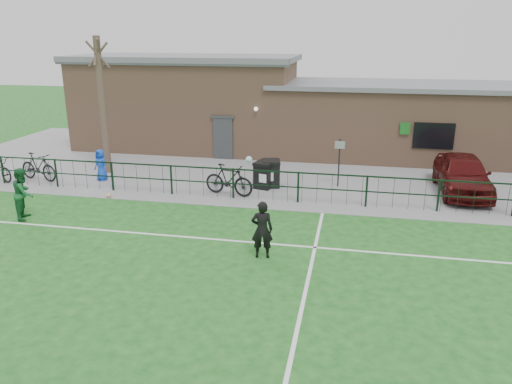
% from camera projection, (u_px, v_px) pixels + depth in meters
% --- Properties ---
extents(ground, '(90.00, 90.00, 0.00)m').
position_uv_depth(ground, '(213.00, 310.00, 11.51)').
color(ground, '#18521A').
rests_on(ground, ground).
extents(paving_strip, '(34.00, 13.00, 0.02)m').
position_uv_depth(paving_strip, '(291.00, 165.00, 24.11)').
color(paving_strip, gray).
rests_on(paving_strip, ground).
extents(pitch_line_touch, '(28.00, 0.10, 0.01)m').
position_uv_depth(pitch_line_touch, '(271.00, 202.00, 18.79)').
color(pitch_line_touch, white).
rests_on(pitch_line_touch, ground).
extents(pitch_line_mid, '(28.00, 0.10, 0.01)m').
position_uv_depth(pitch_line_mid, '(250.00, 242.00, 15.25)').
color(pitch_line_mid, white).
rests_on(pitch_line_mid, ground).
extents(pitch_line_perp, '(0.10, 16.00, 0.01)m').
position_uv_depth(pitch_line_perp, '(299.00, 320.00, 11.13)').
color(pitch_line_perp, white).
rests_on(pitch_line_perp, ground).
extents(perimeter_fence, '(28.00, 0.10, 1.20)m').
position_uv_depth(perimeter_fence, '(272.00, 186.00, 18.80)').
color(perimeter_fence, black).
rests_on(perimeter_fence, ground).
extents(bare_tree, '(0.30, 0.30, 6.00)m').
position_uv_depth(bare_tree, '(103.00, 107.00, 21.91)').
color(bare_tree, '#4B382D').
rests_on(bare_tree, ground).
extents(wheelie_bin_left, '(0.83, 0.90, 1.03)m').
position_uv_depth(wheelie_bin_left, '(271.00, 174.00, 20.57)').
color(wheelie_bin_left, black).
rests_on(wheelie_bin_left, paving_strip).
extents(wheelie_bin_right, '(0.84, 0.90, 1.01)m').
position_uv_depth(wheelie_bin_right, '(264.00, 176.00, 20.40)').
color(wheelie_bin_right, black).
rests_on(wheelie_bin_right, paving_strip).
extents(sign_post, '(0.07, 0.07, 2.00)m').
position_uv_depth(sign_post, '(339.00, 163.00, 20.42)').
color(sign_post, black).
rests_on(sign_post, paving_strip).
extents(car_maroon, '(1.87, 4.55, 1.55)m').
position_uv_depth(car_maroon, '(463.00, 174.00, 19.67)').
color(car_maroon, '#460D0C').
rests_on(car_maroon, paving_strip).
extents(bicycle_b, '(2.07, 1.04, 1.20)m').
position_uv_depth(bicycle_b, '(38.00, 167.00, 21.39)').
color(bicycle_b, black).
rests_on(bicycle_b, paving_strip).
extents(bicycle_d, '(2.12, 1.02, 1.23)m').
position_uv_depth(bicycle_d, '(229.00, 180.00, 19.45)').
color(bicycle_d, black).
rests_on(bicycle_d, paving_strip).
extents(spectator_child, '(0.77, 0.63, 1.36)m').
position_uv_depth(spectator_child, '(101.00, 165.00, 21.39)').
color(spectator_child, blue).
rests_on(spectator_child, paving_strip).
extents(goalkeeper_kick, '(1.38, 2.95, 2.29)m').
position_uv_depth(goalkeeper_kick, '(262.00, 228.00, 14.04)').
color(goalkeeper_kick, black).
rests_on(goalkeeper_kick, ground).
extents(outfield_player, '(0.92, 1.04, 1.78)m').
position_uv_depth(outfield_player, '(24.00, 193.00, 16.99)').
color(outfield_player, '#1A5E2D').
rests_on(outfield_player, ground).
extents(ball_ground, '(0.20, 0.20, 0.20)m').
position_uv_depth(ball_ground, '(109.00, 195.00, 19.29)').
color(ball_ground, white).
rests_on(ball_ground, ground).
extents(clubhouse, '(24.25, 5.40, 4.96)m').
position_uv_depth(clubhouse, '(283.00, 110.00, 26.40)').
color(clubhouse, '#9D7358').
rests_on(clubhouse, ground).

